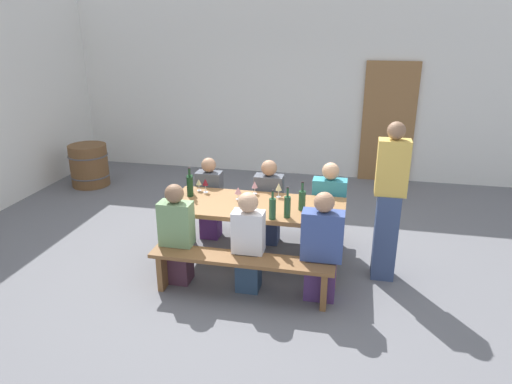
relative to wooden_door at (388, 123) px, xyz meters
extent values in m
plane|color=slate|center=(-1.61, -3.52, -1.05)|extent=(24.00, 24.00, 0.00)
cube|color=silver|center=(-1.61, 0.14, 0.55)|extent=(14.00, 0.20, 3.20)
cube|color=olive|center=(0.00, 0.00, 0.00)|extent=(0.90, 0.06, 2.10)
cube|color=olive|center=(-1.61, -3.52, -0.33)|extent=(2.02, 0.87, 0.05)
cylinder|color=olive|center=(-2.54, -3.89, -0.70)|extent=(0.07, 0.07, 0.70)
cylinder|color=olive|center=(-0.68, -3.89, -0.70)|extent=(0.07, 0.07, 0.70)
cylinder|color=olive|center=(-2.54, -3.15, -0.70)|extent=(0.07, 0.07, 0.70)
cylinder|color=olive|center=(-0.68, -3.15, -0.70)|extent=(0.07, 0.07, 0.70)
cube|color=brown|center=(-1.61, -4.25, -0.62)|extent=(1.92, 0.30, 0.04)
cube|color=brown|center=(-2.47, -4.25, -0.84)|extent=(0.06, 0.24, 0.41)
cube|color=brown|center=(-0.75, -4.25, -0.84)|extent=(0.06, 0.24, 0.41)
cube|color=brown|center=(-1.61, -2.79, -0.62)|extent=(1.92, 0.30, 0.04)
cube|color=brown|center=(-2.47, -2.79, -0.84)|extent=(0.06, 0.24, 0.41)
cube|color=brown|center=(-0.75, -2.79, -0.84)|extent=(0.06, 0.24, 0.41)
cylinder|color=#143319|center=(-2.43, -3.43, -0.18)|extent=(0.08, 0.08, 0.24)
cylinder|color=#143319|center=(-2.43, -3.43, -0.01)|extent=(0.03, 0.03, 0.10)
cylinder|color=black|center=(-2.43, -3.43, 0.05)|extent=(0.03, 0.03, 0.01)
cylinder|color=#234C2D|center=(-1.20, -3.82, -0.18)|extent=(0.07, 0.07, 0.23)
cylinder|color=#234C2D|center=(-1.20, -3.82, -0.02)|extent=(0.02, 0.02, 0.10)
cylinder|color=black|center=(-1.20, -3.82, 0.04)|extent=(0.03, 0.03, 0.01)
cylinder|color=#234C2D|center=(-1.08, -3.57, -0.19)|extent=(0.08, 0.08, 0.22)
cylinder|color=#234C2D|center=(-1.08, -3.57, -0.03)|extent=(0.03, 0.03, 0.10)
cylinder|color=black|center=(-1.08, -3.57, 0.02)|extent=(0.03, 0.03, 0.01)
cylinder|color=#234C2D|center=(-1.35, -3.89, -0.19)|extent=(0.07, 0.07, 0.23)
cylinder|color=#234C2D|center=(-1.35, -3.89, -0.03)|extent=(0.03, 0.03, 0.08)
cylinder|color=black|center=(-1.35, -3.89, 0.02)|extent=(0.03, 0.03, 0.01)
cylinder|color=#194723|center=(-2.47, -3.33, -0.19)|extent=(0.07, 0.07, 0.23)
cylinder|color=#194723|center=(-2.47, -3.33, -0.02)|extent=(0.03, 0.03, 0.10)
cylinder|color=black|center=(-2.47, -3.33, 0.03)|extent=(0.03, 0.03, 0.01)
cylinder|color=silver|center=(-1.39, -3.23, -0.30)|extent=(0.06, 0.06, 0.01)
cylinder|color=silver|center=(-1.39, -3.23, -0.25)|extent=(0.01, 0.01, 0.08)
cone|color=beige|center=(-1.39, -3.23, -0.17)|extent=(0.08, 0.08, 0.09)
cylinder|color=silver|center=(-1.70, -3.19, -0.30)|extent=(0.06, 0.06, 0.01)
cylinder|color=silver|center=(-1.70, -3.19, -0.26)|extent=(0.01, 0.01, 0.07)
cone|color=#D18C93|center=(-1.70, -3.19, -0.18)|extent=(0.07, 0.07, 0.08)
cylinder|color=silver|center=(-2.39, -3.22, -0.30)|extent=(0.06, 0.06, 0.01)
cylinder|color=silver|center=(-2.39, -3.22, -0.26)|extent=(0.01, 0.01, 0.07)
cone|color=beige|center=(-2.39, -3.22, -0.19)|extent=(0.07, 0.07, 0.07)
cylinder|color=silver|center=(-1.85, -3.41, -0.30)|extent=(0.06, 0.06, 0.01)
cylinder|color=silver|center=(-1.85, -3.41, -0.26)|extent=(0.01, 0.01, 0.07)
cone|color=#D18C93|center=(-1.85, -3.41, -0.19)|extent=(0.08, 0.08, 0.08)
cylinder|color=silver|center=(-2.29, -3.26, -0.30)|extent=(0.06, 0.06, 0.01)
cylinder|color=silver|center=(-2.29, -3.26, -0.25)|extent=(0.01, 0.01, 0.09)
cone|color=maroon|center=(-2.29, -3.26, -0.16)|extent=(0.07, 0.07, 0.08)
cube|color=#482837|center=(-2.36, -4.10, -0.83)|extent=(0.27, 0.24, 0.45)
cube|color=#729966|center=(-2.36, -4.10, -0.36)|extent=(0.36, 0.20, 0.48)
sphere|color=#846047|center=(-2.36, -4.10, -0.02)|extent=(0.20, 0.20, 0.20)
cube|color=navy|center=(-1.56, -4.10, -0.83)|extent=(0.25, 0.24, 0.45)
cube|color=silver|center=(-1.56, -4.10, -0.38)|extent=(0.33, 0.20, 0.45)
sphere|color=tan|center=(-1.56, -4.10, -0.05)|extent=(0.21, 0.21, 0.21)
cube|color=#4E316B|center=(-0.80, -4.10, -0.83)|extent=(0.31, 0.24, 0.45)
cube|color=#384C8C|center=(-0.80, -4.10, -0.34)|extent=(0.42, 0.20, 0.51)
sphere|color=#A87A5B|center=(-0.80, -4.10, 0.02)|extent=(0.20, 0.20, 0.20)
cube|color=#52296F|center=(-2.35, -2.94, -0.83)|extent=(0.24, 0.24, 0.45)
cube|color=#4C515B|center=(-2.35, -2.94, -0.37)|extent=(0.32, 0.20, 0.46)
sphere|color=#A87A5B|center=(-2.35, -2.94, -0.05)|extent=(0.19, 0.19, 0.19)
cube|color=navy|center=(-1.57, -2.94, -0.83)|extent=(0.27, 0.24, 0.45)
cube|color=#4C515B|center=(-1.57, -2.94, -0.37)|extent=(0.36, 0.20, 0.46)
sphere|color=#A87A5B|center=(-1.57, -2.94, -0.04)|extent=(0.20, 0.20, 0.20)
cube|color=navy|center=(-0.81, -2.94, -0.83)|extent=(0.31, 0.24, 0.45)
cube|color=teal|center=(-0.81, -2.94, -0.37)|extent=(0.41, 0.20, 0.47)
sphere|color=tan|center=(-0.81, -2.94, -0.03)|extent=(0.21, 0.21, 0.21)
cube|color=#384971|center=(-0.15, -3.53, -0.55)|extent=(0.25, 0.24, 0.99)
cube|color=gold|center=(-0.15, -3.53, 0.24)|extent=(0.33, 0.20, 0.60)
sphere|color=#846047|center=(-0.15, -3.53, 0.63)|extent=(0.19, 0.19, 0.19)
cylinder|color=brown|center=(-5.05, -1.37, -0.69)|extent=(0.64, 0.64, 0.72)
torus|color=#4C4C51|center=(-5.05, -1.37, -0.51)|extent=(0.68, 0.68, 0.02)
torus|color=#4C4C51|center=(-5.05, -1.37, -0.87)|extent=(0.68, 0.68, 0.02)
camera|label=1|loc=(-0.56, -8.38, 1.67)|focal=32.75mm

